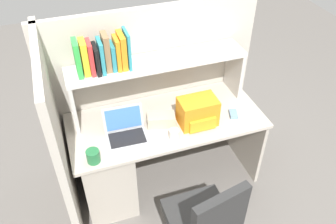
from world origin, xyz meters
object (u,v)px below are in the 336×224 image
computer_mouse (233,114)px  snack_canister (93,156)px  tissue_box (161,120)px  paper_cup (174,134)px  backpack (198,112)px  laptop (126,131)px

computer_mouse → snack_canister: (-1.18, -0.13, 0.03)m
computer_mouse → tissue_box: 0.61m
paper_cup → tissue_box: 0.19m
backpack → paper_cup: 0.27m
backpack → snack_canister: size_ratio=2.96×
backpack → computer_mouse: (0.32, -0.01, -0.10)m
paper_cup → backpack: bearing=25.5°
snack_canister → tissue_box: bearing=20.8°
computer_mouse → paper_cup: bearing=-151.6°
laptop → snack_canister: laptop is taller
laptop → backpack: backpack is taller
laptop → backpack: (0.58, -0.04, 0.06)m
backpack → snack_canister: backpack is taller
computer_mouse → snack_canister: bearing=-155.5°
snack_canister → computer_mouse: bearing=6.4°
paper_cup → snack_canister: (-0.63, -0.03, 0.01)m
snack_canister → paper_cup: bearing=2.8°
computer_mouse → paper_cup: 0.57m
computer_mouse → snack_canister: snack_canister is taller
laptop → snack_canister: (-0.28, -0.19, 0.00)m
laptop → tissue_box: bearing=6.4°
laptop → computer_mouse: bearing=-3.4°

